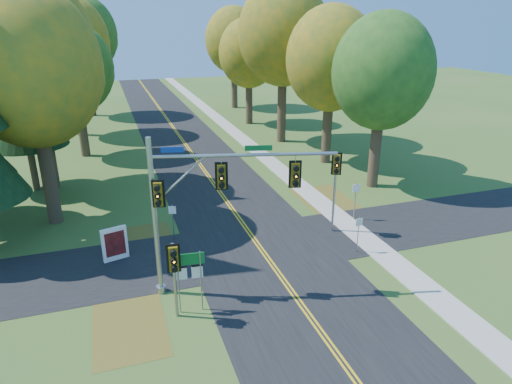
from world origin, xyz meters
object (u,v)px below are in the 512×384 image
object	(u,v)px
traffic_mast	(200,196)
east_signal_pole	(336,173)
info_kiosk	(115,244)
route_sign_cluster	(189,270)

from	to	relation	value
traffic_mast	east_signal_pole	world-z (taller)	traffic_mast
east_signal_pole	info_kiosk	distance (m)	12.88
route_sign_cluster	info_kiosk	bearing A→B (deg)	122.81
traffic_mast	route_sign_cluster	xyz separation A→B (m)	(-0.88, -1.36, -2.78)
route_sign_cluster	info_kiosk	world-z (taller)	route_sign_cluster
east_signal_pole	route_sign_cluster	xyz separation A→B (m)	(-9.58, -5.09, -1.76)
east_signal_pole	route_sign_cluster	size ratio (longest dim) A/B	1.72
traffic_mast	route_sign_cluster	bearing A→B (deg)	-108.73
east_signal_pole	route_sign_cluster	world-z (taller)	east_signal_pole
route_sign_cluster	info_kiosk	size ratio (longest dim) A/B	1.55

